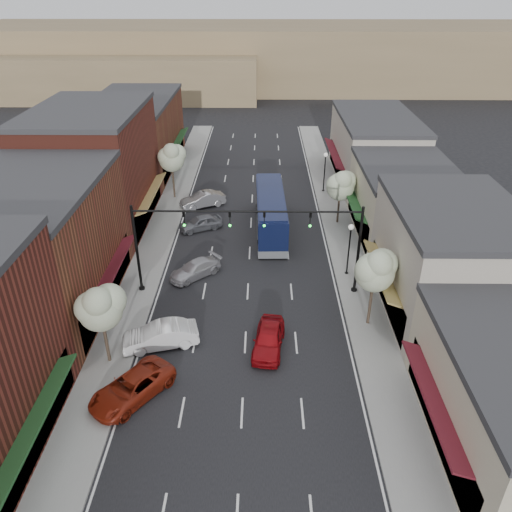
{
  "coord_description": "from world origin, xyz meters",
  "views": [
    {
      "loc": [
        1.0,
        -23.5,
        20.81
      ],
      "look_at": [
        0.6,
        9.55,
        2.2
      ],
      "focal_mm": 35.0,
      "sensor_mm": 36.0,
      "label": 1
    }
  ],
  "objects_px": {
    "tree_right_far": "(341,184)",
    "parked_car_d": "(201,223)",
    "signal_mast_left": "(168,237)",
    "red_hatchback": "(269,339)",
    "signal_mast_right": "(326,237)",
    "tree_right_near": "(376,269)",
    "lamp_post_near": "(350,241)",
    "lamp_post_far": "(325,166)",
    "tree_left_far": "(172,157)",
    "coach_bus": "(271,212)",
    "tree_left_near": "(100,306)",
    "parked_car_c": "(195,269)",
    "parked_car_a": "(132,387)",
    "parked_car_e": "(203,200)",
    "parked_car_b": "(160,336)"
  },
  "relations": [
    {
      "from": "red_hatchback",
      "to": "parked_car_e",
      "type": "height_order",
      "value": "red_hatchback"
    },
    {
      "from": "tree_left_far",
      "to": "lamp_post_far",
      "type": "relative_size",
      "value": 1.38
    },
    {
      "from": "parked_car_d",
      "to": "parked_car_e",
      "type": "bearing_deg",
      "value": 157.86
    },
    {
      "from": "lamp_post_far",
      "to": "coach_bus",
      "type": "bearing_deg",
      "value": -122.02
    },
    {
      "from": "lamp_post_near",
      "to": "lamp_post_far",
      "type": "distance_m",
      "value": 17.5
    },
    {
      "from": "tree_left_far",
      "to": "lamp_post_far",
      "type": "distance_m",
      "value": 16.26
    },
    {
      "from": "tree_left_near",
      "to": "parked_car_d",
      "type": "height_order",
      "value": "tree_left_near"
    },
    {
      "from": "tree_right_far",
      "to": "parked_car_d",
      "type": "relative_size",
      "value": 1.33
    },
    {
      "from": "tree_right_near",
      "to": "parked_car_c",
      "type": "xyz_separation_m",
      "value": [
        -12.55,
        6.22,
        -3.82
      ]
    },
    {
      "from": "tree_right_near",
      "to": "tree_right_far",
      "type": "xyz_separation_m",
      "value": [
        0.0,
        16.0,
        -0.46
      ]
    },
    {
      "from": "coach_bus",
      "to": "parked_car_a",
      "type": "relative_size",
      "value": 2.29
    },
    {
      "from": "parked_car_c",
      "to": "parked_car_e",
      "type": "distance_m",
      "value": 13.69
    },
    {
      "from": "signal_mast_left",
      "to": "tree_left_near",
      "type": "bearing_deg",
      "value": -108.1
    },
    {
      "from": "parked_car_e",
      "to": "tree_left_far",
      "type": "bearing_deg",
      "value": -149.66
    },
    {
      "from": "tree_right_near",
      "to": "signal_mast_right",
      "type": "bearing_deg",
      "value": 123.91
    },
    {
      "from": "tree_right_far",
      "to": "coach_bus",
      "type": "xyz_separation_m",
      "value": [
        -6.5,
        -1.47,
        -2.14
      ]
    },
    {
      "from": "tree_right_near",
      "to": "lamp_post_near",
      "type": "bearing_deg",
      "value": 94.77
    },
    {
      "from": "tree_right_far",
      "to": "tree_left_far",
      "type": "xyz_separation_m",
      "value": [
        -16.6,
        6.0,
        0.61
      ]
    },
    {
      "from": "parked_car_b",
      "to": "parked_car_a",
      "type": "bearing_deg",
      "value": -25.37
    },
    {
      "from": "tree_left_near",
      "to": "lamp_post_near",
      "type": "height_order",
      "value": "tree_left_near"
    },
    {
      "from": "signal_mast_right",
      "to": "tree_left_near",
      "type": "relative_size",
      "value": 1.44
    },
    {
      "from": "tree_left_far",
      "to": "parked_car_a",
      "type": "bearing_deg",
      "value": -85.93
    },
    {
      "from": "tree_left_far",
      "to": "parked_car_b",
      "type": "relative_size",
      "value": 1.28
    },
    {
      "from": "tree_right_near",
      "to": "parked_car_b",
      "type": "distance_m",
      "value": 14.41
    },
    {
      "from": "tree_left_near",
      "to": "parked_car_e",
      "type": "xyz_separation_m",
      "value": [
        3.22,
        23.89,
        -3.46
      ]
    },
    {
      "from": "lamp_post_near",
      "to": "parked_car_d",
      "type": "distance_m",
      "value": 15.0
    },
    {
      "from": "tree_left_far",
      "to": "parked_car_b",
      "type": "xyz_separation_m",
      "value": [
        2.86,
        -24.33,
        -3.82
      ]
    },
    {
      "from": "parked_car_e",
      "to": "red_hatchback",
      "type": "bearing_deg",
      "value": -10.13
    },
    {
      "from": "signal_mast_right",
      "to": "coach_bus",
      "type": "relative_size",
      "value": 0.7
    },
    {
      "from": "signal_mast_right",
      "to": "tree_right_far",
      "type": "relative_size",
      "value": 1.51
    },
    {
      "from": "coach_bus",
      "to": "parked_car_c",
      "type": "relative_size",
      "value": 2.67
    },
    {
      "from": "red_hatchback",
      "to": "parked_car_c",
      "type": "xyz_separation_m",
      "value": [
        -5.7,
        8.74,
        -0.13
      ]
    },
    {
      "from": "tree_right_near",
      "to": "lamp_post_far",
      "type": "xyz_separation_m",
      "value": [
        -0.55,
        24.06,
        -1.45
      ]
    },
    {
      "from": "parked_car_d",
      "to": "tree_right_near",
      "type": "bearing_deg",
      "value": 15.77
    },
    {
      "from": "signal_mast_left",
      "to": "tree_left_near",
      "type": "relative_size",
      "value": 1.44
    },
    {
      "from": "tree_left_far",
      "to": "red_hatchback",
      "type": "height_order",
      "value": "tree_left_far"
    },
    {
      "from": "signal_mast_left",
      "to": "parked_car_d",
      "type": "relative_size",
      "value": 2.02
    },
    {
      "from": "signal_mast_left",
      "to": "parked_car_c",
      "type": "distance_m",
      "value": 4.76
    },
    {
      "from": "parked_car_a",
      "to": "parked_car_d",
      "type": "height_order",
      "value": "parked_car_a"
    },
    {
      "from": "signal_mast_right",
      "to": "lamp_post_near",
      "type": "height_order",
      "value": "signal_mast_right"
    },
    {
      "from": "signal_mast_right",
      "to": "tree_right_near",
      "type": "bearing_deg",
      "value": -56.09
    },
    {
      "from": "signal_mast_left",
      "to": "red_hatchback",
      "type": "bearing_deg",
      "value": -42.69
    },
    {
      "from": "red_hatchback",
      "to": "parked_car_e",
      "type": "distance_m",
      "value": 23.34
    },
    {
      "from": "lamp_post_near",
      "to": "lamp_post_far",
      "type": "xyz_separation_m",
      "value": [
        0.0,
        17.5,
        0.0
      ]
    },
    {
      "from": "tree_right_near",
      "to": "coach_bus",
      "type": "distance_m",
      "value": 16.13
    },
    {
      "from": "parked_car_b",
      "to": "parked_car_d",
      "type": "height_order",
      "value": "parked_car_b"
    },
    {
      "from": "tree_left_far",
      "to": "red_hatchback",
      "type": "relative_size",
      "value": 1.36
    },
    {
      "from": "parked_car_c",
      "to": "tree_left_far",
      "type": "bearing_deg",
      "value": 152.12
    },
    {
      "from": "parked_car_a",
      "to": "tree_right_near",
      "type": "bearing_deg",
      "value": 61.86
    },
    {
      "from": "lamp_post_far",
      "to": "parked_car_a",
      "type": "distance_m",
      "value": 33.99
    }
  ]
}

